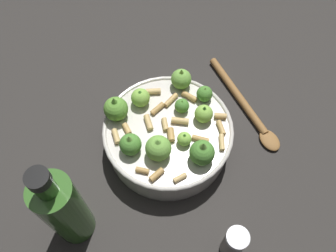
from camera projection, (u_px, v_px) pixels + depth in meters
ground_plane at (168, 144)px, 0.72m from camera, size 2.40×2.40×0.00m
cooking_pan at (167, 134)px, 0.68m from camera, size 0.25×0.25×0.12m
pepper_shaker at (234, 243)px, 0.58m from camera, size 0.04×0.04×0.09m
olive_oil_bottle at (64, 209)px, 0.55m from camera, size 0.07×0.07×0.23m
wooden_spoon at (246, 107)px, 0.76m from camera, size 0.24×0.16×0.02m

